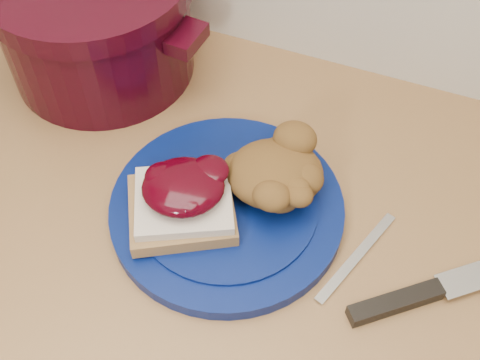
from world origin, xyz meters
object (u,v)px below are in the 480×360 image
at_px(butter_knife, 357,257).
at_px(pepper_grinder, 38,15).
at_px(dutch_oven, 96,22).
at_px(chef_knife, 428,292).
at_px(plate, 227,209).

distance_m(butter_knife, pepper_grinder, 0.59).
xyz_separation_m(dutch_oven, pepper_grinder, (-0.10, 0.00, -0.02)).
bearing_deg(butter_knife, dutch_oven, 86.31).
distance_m(dutch_oven, pepper_grinder, 0.11).
bearing_deg(chef_knife, pepper_grinder, 122.16).
height_order(plate, chef_knife, plate).
bearing_deg(dutch_oven, chef_knife, -21.09).
distance_m(butter_knife, dutch_oven, 0.50).
height_order(plate, dutch_oven, dutch_oven).
height_order(plate, butter_knife, plate).
xyz_separation_m(plate, dutch_oven, (-0.28, 0.19, 0.07)).
distance_m(plate, chef_knife, 0.26).
relative_size(chef_knife, dutch_oven, 0.73).
relative_size(butter_knife, dutch_oven, 0.45).
height_order(chef_knife, pepper_grinder, pepper_grinder).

